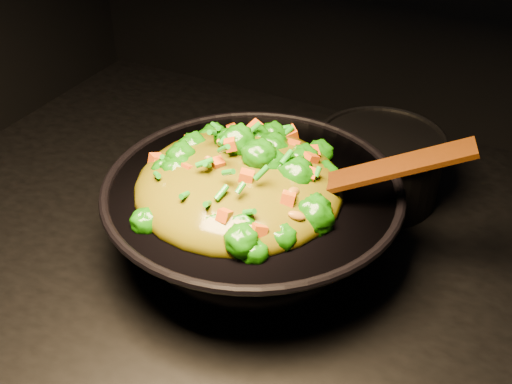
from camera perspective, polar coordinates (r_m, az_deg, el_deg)
The scene contains 4 objects.
wok at distance 0.90m, azimuth -0.29°, elevation -2.43°, with size 0.40×0.40×0.11m, color black, non-canonical shape.
stir_fry at distance 0.83m, azimuth -1.56°, elevation 2.87°, with size 0.28×0.28×0.10m, color #176407, non-canonical shape.
spatula at distance 0.82m, azimuth 9.84°, elevation 1.62°, with size 0.27×0.04×0.01m, color black.
back_pot at distance 1.03m, azimuth 10.85°, elevation 2.30°, with size 0.19×0.19×0.11m, color black.
Camera 1 is at (0.30, -0.63, 1.51)m, focal length 45.00 mm.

